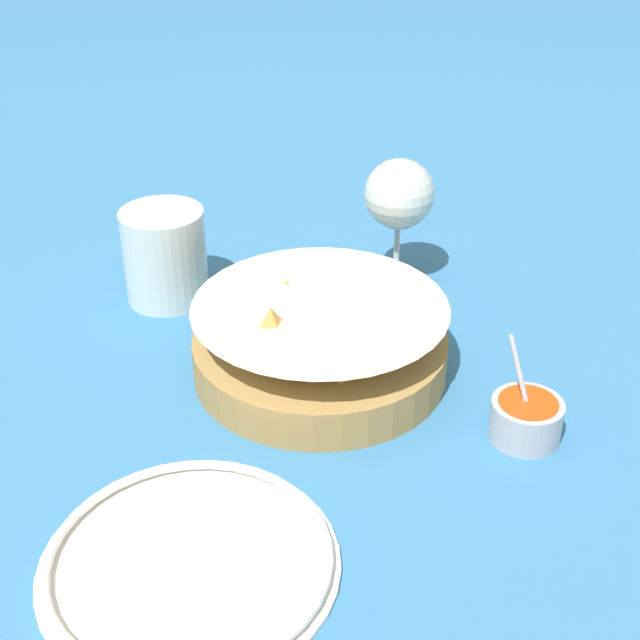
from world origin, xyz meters
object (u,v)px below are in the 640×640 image
object	(u,v)px
wine_glass	(399,198)
beer_mug	(165,258)
sauce_cup	(526,418)
food_basket	(319,343)
side_plate	(190,560)

from	to	relation	value
wine_glass	beer_mug	size ratio (longest dim) A/B	1.14
sauce_cup	beer_mug	world-z (taller)	beer_mug
sauce_cup	beer_mug	xyz separation A→B (m)	(0.41, 0.18, 0.03)
food_basket	sauce_cup	bearing A→B (deg)	-149.93
beer_mug	food_basket	bearing A→B (deg)	-162.38
food_basket	side_plate	world-z (taller)	food_basket
food_basket	side_plate	size ratio (longest dim) A/B	1.10
sauce_cup	wine_glass	world-z (taller)	wine_glass
beer_mug	side_plate	xyz separation A→B (m)	(-0.40, 0.15, -0.04)
sauce_cup	side_plate	xyz separation A→B (m)	(0.01, 0.33, -0.01)
food_basket	beer_mug	world-z (taller)	beer_mug
beer_mug	side_plate	distance (m)	0.43
beer_mug	side_plate	world-z (taller)	beer_mug
wine_glass	beer_mug	bearing A→B (deg)	66.12
sauce_cup	side_plate	bearing A→B (deg)	87.80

